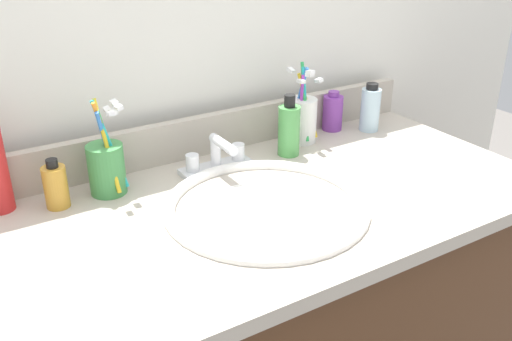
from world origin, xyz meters
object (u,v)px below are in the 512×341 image
Objects in this scene: bottle_toner_green at (289,129)px; faucet at (217,159)px; bottle_gel_clear at (370,109)px; bottle_oil_amber at (56,186)px; bottle_cream_purple at (333,112)px; cup_white_ceramic at (302,118)px; cup_green at (107,166)px.

faucet is at bearing 178.26° from bottle_toner_green.
bottle_gel_clear is (0.26, 0.02, -0.00)m from bottle_toner_green.
bottle_cream_purple is at bearing 3.93° from bottle_oil_amber.
bottle_oil_amber is (-0.51, 0.02, -0.02)m from bottle_toner_green.
bottle_toner_green is 1.42× the size of bottle_cream_purple.
bottle_oil_amber reaches higher than faucet.
bottle_cream_purple is at bearing 145.79° from bottle_gel_clear.
bottle_toner_green is at bearing -175.53° from bottle_gel_clear.
bottle_toner_green is 0.26m from bottle_gel_clear.
bottle_oil_amber is at bearing 176.67° from faucet.
faucet is at bearing -3.33° from bottle_oil_amber.
faucet is 0.18m from bottle_toner_green.
cup_white_ceramic is (-0.11, -0.02, 0.01)m from bottle_cream_purple.
faucet is at bearing -169.60° from bottle_cream_purple.
bottle_oil_amber is at bearing -176.51° from cup_green.
bottle_cream_purple is 0.82× the size of bottle_gel_clear.
cup_white_ceramic is at bearing 171.61° from bottle_gel_clear.
faucet is 1.61× the size of bottle_cream_purple.
cup_green is (-0.48, -0.02, -0.00)m from cup_white_ceramic.
bottle_oil_amber is at bearing 179.68° from bottle_gel_clear.
bottle_cream_purple is 0.12m from cup_white_ceramic.
bottle_toner_green is 0.51m from bottle_oil_amber.
cup_white_ceramic is (-0.19, 0.03, 0.00)m from bottle_gel_clear.
bottle_toner_green is at bearing -158.49° from bottle_cream_purple.
bottle_gel_clear is at bearing -34.21° from bottle_cream_purple.
bottle_gel_clear is 0.67m from cup_green.
faucet is 0.44m from bottle_gel_clear.
bottle_gel_clear is at bearing -0.32° from bottle_oil_amber.
bottle_cream_purple is at bearing 12.12° from cup_white_ceramic.
faucet is 0.83× the size of cup_green.
bottle_oil_amber is 0.77m from bottle_gel_clear.
bottle_oil_amber is at bearing -176.07° from bottle_cream_purple.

